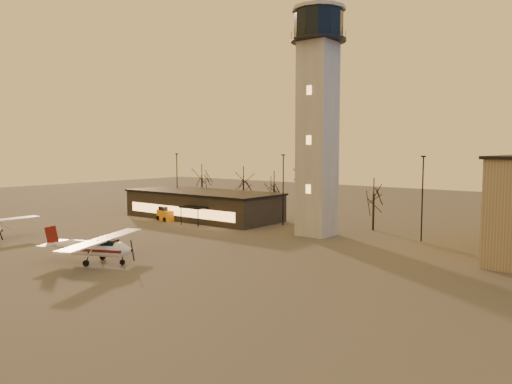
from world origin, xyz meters
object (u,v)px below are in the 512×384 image
cessna_front (99,251)px  service_cart (166,215)px  terminal (203,205)px  control_tower (318,105)px

cessna_front → service_cart: 28.68m
service_cart → terminal: bearing=74.2°
terminal → service_cart: size_ratio=6.91×
control_tower → service_cart: (-24.89, -2.98, -15.52)m
terminal → service_cart: terminal is taller
terminal → cessna_front: size_ratio=2.08×
control_tower → service_cart: 29.49m
control_tower → terminal: 26.24m
terminal → control_tower: bearing=-5.1°
control_tower → terminal: control_tower is taller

